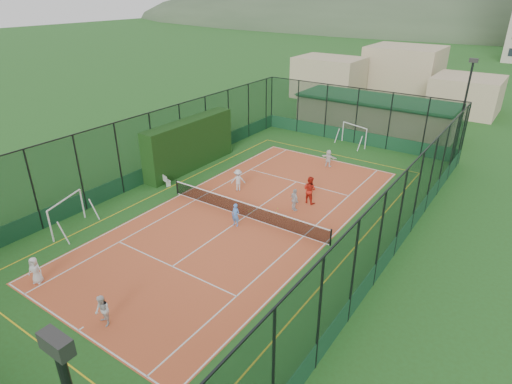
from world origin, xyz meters
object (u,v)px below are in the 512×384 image
(floodlight_ne, at_px, (462,114))
(futsal_goal_far, at_px, (354,135))
(white_bench, at_px, (164,178))
(child_far_right, at_px, (295,200))
(child_near_mid, at_px, (236,215))
(futsal_goal_near, at_px, (67,215))
(clubhouse, at_px, (375,114))
(child_near_left, at_px, (35,270))
(coach, at_px, (310,190))
(child_near_right, at_px, (103,311))
(child_far_left, at_px, (238,180))
(child_far_back, at_px, (328,158))

(floodlight_ne, bearing_deg, futsal_goal_far, -179.06)
(white_bench, height_order, child_far_right, child_far_right)
(child_near_mid, distance_m, child_far_right, 4.13)
(futsal_goal_far, distance_m, child_near_mid, 17.67)
(futsal_goal_near, bearing_deg, clubhouse, -34.37)
(clubhouse, xyz_separation_m, white_bench, (-7.80, -21.31, -1.15))
(child_near_left, bearing_deg, futsal_goal_near, 101.80)
(child_near_mid, xyz_separation_m, coach, (2.17, 5.18, 0.21))
(clubhouse, distance_m, child_near_right, 33.04)
(child_far_left, bearing_deg, coach, 154.35)
(child_near_right, relative_size, child_far_left, 0.93)
(clubhouse, height_order, child_far_back, clubhouse)
(clubhouse, bearing_deg, child_far_back, -87.17)
(futsal_goal_near, height_order, child_near_left, futsal_goal_near)
(futsal_goal_far, distance_m, child_far_right, 14.14)
(child_near_left, height_order, coach, coach)
(futsal_goal_far, bearing_deg, child_far_back, -66.73)
(child_far_right, bearing_deg, child_near_right, 116.74)
(floodlight_ne, bearing_deg, coach, -116.37)
(futsal_goal_near, height_order, coach, futsal_goal_near)
(floodlight_ne, relative_size, child_near_mid, 5.78)
(floodlight_ne, bearing_deg, child_near_mid, -115.34)
(child_near_right, distance_m, child_far_right, 13.55)
(child_near_mid, distance_m, child_far_left, 4.92)
(child_near_mid, bearing_deg, child_far_back, 87.12)
(white_bench, bearing_deg, child_far_back, 65.45)
(white_bench, distance_m, child_near_mid, 8.19)
(white_bench, xyz_separation_m, futsal_goal_far, (7.96, 15.77, 0.49))
(white_bench, bearing_deg, child_far_left, 38.56)
(child_far_right, bearing_deg, futsal_goal_near, 77.30)
(child_near_left, distance_m, coach, 16.43)
(futsal_goal_far, distance_m, child_far_back, 6.02)
(child_far_right, bearing_deg, floodlight_ne, -81.81)
(child_near_right, distance_m, child_far_back, 21.48)
(child_near_left, relative_size, child_near_mid, 0.98)
(white_bench, height_order, child_near_mid, child_near_mid)
(white_bench, bearing_deg, futsal_goal_far, 79.24)
(child_near_right, height_order, child_far_right, child_far_right)
(white_bench, height_order, child_near_right, child_near_right)
(child_near_left, distance_m, child_far_back, 22.04)
(clubhouse, xyz_separation_m, child_near_right, (0.62, -33.02, -0.84))
(child_near_right, relative_size, child_far_right, 0.98)
(child_far_back, bearing_deg, futsal_goal_near, 63.55)
(child_near_left, relative_size, child_near_right, 0.96)
(clubhouse, height_order, futsal_goal_far, clubhouse)
(futsal_goal_far, height_order, coach, coach)
(white_bench, bearing_deg, floodlight_ne, 60.17)
(child_near_mid, bearing_deg, child_far_right, 61.49)
(clubhouse, bearing_deg, floodlight_ne, -32.12)
(futsal_goal_far, xyz_separation_m, coach, (2.17, -12.49, 0.03))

